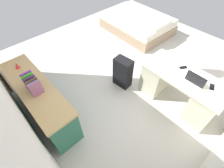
{
  "coord_description": "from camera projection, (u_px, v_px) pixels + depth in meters",
  "views": [
    {
      "loc": [
        -1.77,
        2.25,
        2.65
      ],
      "look_at": [
        -0.43,
        1.0,
        0.6
      ],
      "focal_mm": 26.0,
      "sensor_mm": 36.0,
      "label": 1
    }
  ],
  "objects": [
    {
      "name": "figurine_small",
      "position": [
        17.0,
        65.0,
        2.77
      ],
      "size": [
        0.08,
        0.08,
        0.11
      ],
      "primitive_type": "cone",
      "color": "red",
      "rests_on": "credenza"
    },
    {
      "name": "desk",
      "position": [
        179.0,
        88.0,
        2.98
      ],
      "size": [
        1.45,
        0.68,
        0.72
      ],
      "color": "beige",
      "rests_on": "ground_plane"
    },
    {
      "name": "cell_phone_by_mouse",
      "position": [
        183.0,
        68.0,
        2.85
      ],
      "size": [
        0.12,
        0.15,
        0.01
      ],
      "primitive_type": "cube",
      "rotation": [
        0.0,
        0.0,
        -0.51
      ],
      "color": "black",
      "rests_on": "desk"
    },
    {
      "name": "credenza",
      "position": [
        41.0,
        100.0,
        2.8
      ],
      "size": [
        1.8,
        0.48,
        0.75
      ],
      "color": "#2D7056",
      "rests_on": "ground_plane"
    },
    {
      "name": "ground_plane",
      "position": [
        130.0,
        70.0,
        3.86
      ],
      "size": [
        5.81,
        5.81,
        0.0
      ],
      "primitive_type": "plane",
      "color": "beige"
    },
    {
      "name": "office_chair",
      "position": [
        191.0,
        62.0,
        3.42
      ],
      "size": [
        0.52,
        0.52,
        0.94
      ],
      "color": "black",
      "rests_on": "ground_plane"
    },
    {
      "name": "desk_lamp",
      "position": [
        224.0,
        81.0,
        2.28
      ],
      "size": [
        0.16,
        0.11,
        0.34
      ],
      "color": "silver",
      "rests_on": "desk"
    },
    {
      "name": "cell_phone_near_laptop",
      "position": [
        212.0,
        87.0,
        2.55
      ],
      "size": [
        0.11,
        0.15,
        0.01
      ],
      "primitive_type": "cube",
      "rotation": [
        0.0,
        0.0,
        0.36
      ],
      "color": "black",
      "rests_on": "desk"
    },
    {
      "name": "computer_mouse",
      "position": [
        182.0,
        72.0,
        2.76
      ],
      "size": [
        0.06,
        0.1,
        0.03
      ],
      "primitive_type": "ellipsoid",
      "rotation": [
        0.0,
        0.0,
        -0.01
      ],
      "color": "white",
      "rests_on": "desk"
    },
    {
      "name": "suitcase_black",
      "position": [
        123.0,
        73.0,
        3.32
      ],
      "size": [
        0.38,
        0.26,
        0.67
      ],
      "primitive_type": "cube",
      "rotation": [
        0.0,
        0.0,
        0.11
      ],
      "color": "black",
      "rests_on": "ground_plane"
    },
    {
      "name": "laptop",
      "position": [
        196.0,
        80.0,
        2.58
      ],
      "size": [
        0.31,
        0.22,
        0.21
      ],
      "color": "#B7B7BC",
      "rests_on": "desk"
    },
    {
      "name": "bed",
      "position": [
        138.0,
        24.0,
        4.87
      ],
      "size": [
        1.94,
        1.46,
        0.58
      ],
      "color": "gray",
      "rests_on": "ground_plane"
    },
    {
      "name": "book_row",
      "position": [
        32.0,
        84.0,
        2.41
      ],
      "size": [
        0.31,
        0.17,
        0.24
      ],
      "color": "#9B5C84",
      "rests_on": "credenza"
    }
  ]
}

